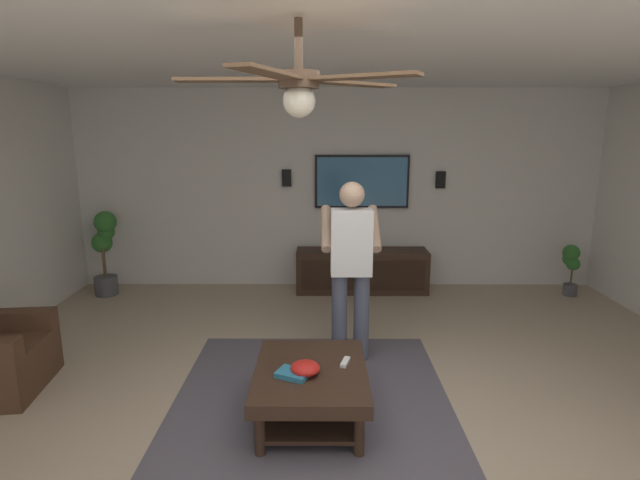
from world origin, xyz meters
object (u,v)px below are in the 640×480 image
(potted_plant_tall, at_px, (105,247))
(wall_speaker_right, at_px, (287,178))
(vase_round, at_px, (363,242))
(coffee_table, at_px, (311,382))
(potted_plant_short, at_px, (571,263))
(ceiling_fan, at_px, (300,86))
(book, at_px, (293,374))
(media_console, at_px, (362,271))
(wall_speaker_left, at_px, (441,180))
(person_standing, at_px, (351,261))
(tv, at_px, (362,182))
(remote_white, at_px, (345,362))
(bowl, at_px, (305,368))

(potted_plant_tall, distance_m, wall_speaker_right, 2.49)
(vase_round, bearing_deg, coffee_table, 168.40)
(potted_plant_tall, xyz_separation_m, potted_plant_short, (-0.02, -5.96, -0.19))
(potted_plant_short, relative_size, ceiling_fan, 0.55)
(coffee_table, bearing_deg, book, 132.33)
(media_console, relative_size, book, 7.73)
(coffee_table, relative_size, wall_speaker_left, 4.55)
(coffee_table, xyz_separation_m, potted_plant_short, (2.86, -3.26, 0.12))
(book, bearing_deg, vase_round, 100.51)
(person_standing, relative_size, ceiling_fan, 1.38)
(person_standing, height_order, ceiling_fan, ceiling_fan)
(potted_plant_tall, bearing_deg, wall_speaker_right, -81.37)
(media_console, relative_size, tv, 1.38)
(vase_round, relative_size, wall_speaker_left, 1.00)
(coffee_table, bearing_deg, wall_speaker_right, 6.83)
(potted_plant_short, distance_m, book, 4.50)
(remote_white, distance_m, wall_speaker_left, 3.59)
(tv, relative_size, bowl, 5.94)
(remote_white, distance_m, wall_speaker_right, 3.39)
(vase_round, distance_m, ceiling_fan, 4.10)
(potted_plant_tall, bearing_deg, media_console, -88.31)
(book, bearing_deg, bowl, 41.61)
(bowl, distance_m, remote_white, 0.33)
(coffee_table, relative_size, potted_plant_short, 1.54)
(tv, bearing_deg, potted_plant_tall, -84.15)
(person_standing, height_order, wall_speaker_left, person_standing)
(remote_white, bearing_deg, tv, -170.20)
(book, distance_m, ceiling_fan, 1.97)
(vase_round, bearing_deg, bowl, 168.05)
(book, relative_size, wall_speaker_left, 1.00)
(wall_speaker_right, bearing_deg, media_console, -104.43)
(bowl, bearing_deg, person_standing, -19.11)
(media_console, xyz_separation_m, bowl, (-3.07, 0.64, 0.17))
(coffee_table, bearing_deg, potted_plant_tall, 43.12)
(tv, relative_size, person_standing, 0.75)
(ceiling_fan, bearing_deg, vase_round, -9.70)
(vase_round, xyz_separation_m, wall_speaker_right, (0.27, 1.00, 0.80))
(person_standing, distance_m, bowl, 1.24)
(potted_plant_tall, bearing_deg, book, -139.26)
(vase_round, xyz_separation_m, wall_speaker_left, (0.27, -1.02, 0.78))
(tv, bearing_deg, media_console, -0.00)
(potted_plant_tall, relative_size, bowl, 5.19)
(remote_white, distance_m, vase_round, 2.92)
(potted_plant_short, height_order, wall_speaker_left, wall_speaker_left)
(person_standing, bearing_deg, media_console, -7.92)
(coffee_table, xyz_separation_m, bowl, (-0.08, 0.04, 0.15))
(potted_plant_tall, relative_size, remote_white, 7.16)
(remote_white, relative_size, wall_speaker_right, 0.68)
(media_console, relative_size, wall_speaker_right, 7.73)
(wall_speaker_right, bearing_deg, coffee_table, -173.17)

